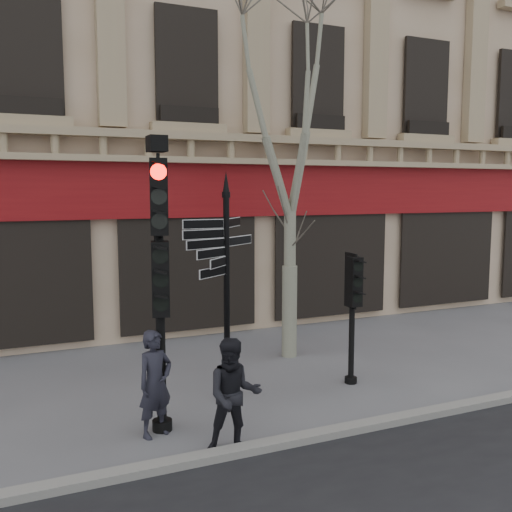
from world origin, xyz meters
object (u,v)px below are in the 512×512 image
Objects in this scene: fingerpost at (226,247)px; plane_tree at (291,103)px; pedestrian_a at (155,383)px; traffic_signal_secondary at (352,295)px; traffic_signal_main at (159,248)px; pedestrian_b at (234,395)px.

plane_tree reaches higher than fingerpost.
fingerpost is 2.61m from pedestrian_a.
traffic_signal_secondary is 0.31× the size of plane_tree.
fingerpost is at bearing 178.42° from traffic_signal_secondary.
fingerpost reaches higher than pedestrian_a.
pedestrian_a is (-0.13, -0.14, -1.97)m from traffic_signal_main.
fingerpost is at bearing 11.54° from pedestrian_a.
traffic_signal_main is at bearing -171.85° from fingerpost.
traffic_signal_main reaches higher than traffic_signal_secondary.
traffic_signal_secondary is at bearing -30.91° from fingerpost.
traffic_signal_main is at bearing -142.81° from plane_tree.
pedestrian_b is at bearing -133.14° from fingerpost.
plane_tree is (3.52, 2.67, 2.63)m from traffic_signal_main.
plane_tree is (2.12, 1.77, 2.76)m from fingerpost.
fingerpost is 2.78m from pedestrian_b.
pedestrian_b is (-3.04, -1.73, -0.87)m from traffic_signal_secondary.
traffic_signal_main is (-1.40, -0.90, 0.13)m from fingerpost.
pedestrian_a is at bearing -119.50° from traffic_signal_main.
traffic_signal_main is 1.98m from pedestrian_a.
fingerpost is 3.90m from plane_tree.
pedestrian_b reaches higher than pedestrian_a.
fingerpost reaches higher than traffic_signal_secondary.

